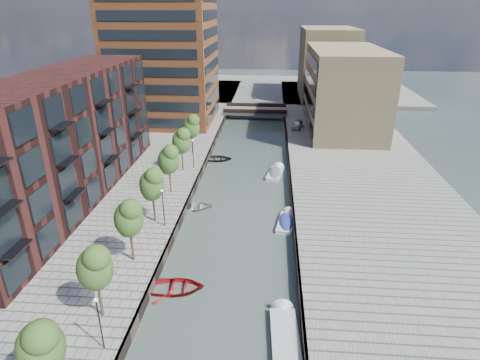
# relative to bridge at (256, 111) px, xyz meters

# --- Properties ---
(water) EXTENTS (300.00, 300.00, 0.00)m
(water) POSITION_rel_bridge_xyz_m (0.00, -32.00, -1.39)
(water) COLOR #38473F
(water) RESTS_ON ground
(quay_right) EXTENTS (20.00, 140.00, 1.00)m
(quay_right) POSITION_rel_bridge_xyz_m (16.00, -32.00, -0.89)
(quay_right) COLOR gray
(quay_right) RESTS_ON ground
(quay_wall_left) EXTENTS (0.25, 140.00, 1.00)m
(quay_wall_left) POSITION_rel_bridge_xyz_m (-6.10, -32.00, -0.89)
(quay_wall_left) COLOR #332823
(quay_wall_left) RESTS_ON ground
(quay_wall_right) EXTENTS (0.25, 140.00, 1.00)m
(quay_wall_right) POSITION_rel_bridge_xyz_m (6.10, -32.00, -0.89)
(quay_wall_right) COLOR #332823
(quay_wall_right) RESTS_ON ground
(far_closure) EXTENTS (80.00, 40.00, 1.00)m
(far_closure) POSITION_rel_bridge_xyz_m (0.00, 28.00, -0.89)
(far_closure) COLOR gray
(far_closure) RESTS_ON ground
(apartment_block) EXTENTS (8.00, 38.00, 14.00)m
(apartment_block) POSITION_rel_bridge_xyz_m (-20.00, -42.00, 6.61)
(apartment_block) COLOR black
(apartment_block) RESTS_ON quay_left
(tower) EXTENTS (18.00, 18.00, 30.00)m
(tower) POSITION_rel_bridge_xyz_m (-17.00, -7.00, 14.61)
(tower) COLOR #98522C
(tower) RESTS_ON quay_left
(tan_block_near) EXTENTS (12.00, 25.00, 14.00)m
(tan_block_near) POSITION_rel_bridge_xyz_m (16.00, -10.00, 6.61)
(tan_block_near) COLOR tan
(tan_block_near) RESTS_ON quay_right
(tan_block_far) EXTENTS (12.00, 20.00, 16.00)m
(tan_block_far) POSITION_rel_bridge_xyz_m (16.00, 16.00, 7.61)
(tan_block_far) COLOR tan
(tan_block_far) RESTS_ON quay_right
(bridge) EXTENTS (13.00, 6.00, 1.30)m
(bridge) POSITION_rel_bridge_xyz_m (0.00, 0.00, 0.00)
(bridge) COLOR gray
(bridge) RESTS_ON ground
(tree_0) EXTENTS (2.50, 2.50, 5.95)m
(tree_0) POSITION_rel_bridge_xyz_m (-8.50, -68.00, 3.92)
(tree_0) COLOR #382619
(tree_0) RESTS_ON quay_left
(tree_1) EXTENTS (2.50, 2.50, 5.95)m
(tree_1) POSITION_rel_bridge_xyz_m (-8.50, -61.00, 3.92)
(tree_1) COLOR #382619
(tree_1) RESTS_ON quay_left
(tree_2) EXTENTS (2.50, 2.50, 5.95)m
(tree_2) POSITION_rel_bridge_xyz_m (-8.50, -54.00, 3.92)
(tree_2) COLOR #382619
(tree_2) RESTS_ON quay_left
(tree_3) EXTENTS (2.50, 2.50, 5.95)m
(tree_3) POSITION_rel_bridge_xyz_m (-8.50, -47.00, 3.92)
(tree_3) COLOR #382619
(tree_3) RESTS_ON quay_left
(tree_4) EXTENTS (2.50, 2.50, 5.95)m
(tree_4) POSITION_rel_bridge_xyz_m (-8.50, -40.00, 3.92)
(tree_4) COLOR #382619
(tree_4) RESTS_ON quay_left
(tree_5) EXTENTS (2.50, 2.50, 5.95)m
(tree_5) POSITION_rel_bridge_xyz_m (-8.50, -33.00, 3.92)
(tree_5) COLOR #382619
(tree_5) RESTS_ON quay_left
(tree_6) EXTENTS (2.50, 2.50, 5.95)m
(tree_6) POSITION_rel_bridge_xyz_m (-8.50, -26.00, 3.92)
(tree_6) COLOR #382619
(tree_6) RESTS_ON quay_left
(lamp_0) EXTENTS (0.24, 0.24, 4.12)m
(lamp_0) POSITION_rel_bridge_xyz_m (-7.20, -64.00, 2.12)
(lamp_0) COLOR black
(lamp_0) RESTS_ON quay_left
(lamp_1) EXTENTS (0.24, 0.24, 4.12)m
(lamp_1) POSITION_rel_bridge_xyz_m (-7.20, -48.00, 2.12)
(lamp_1) COLOR black
(lamp_1) RESTS_ON quay_left
(lamp_2) EXTENTS (0.24, 0.24, 4.12)m
(lamp_2) POSITION_rel_bridge_xyz_m (-7.20, -32.00, 2.12)
(lamp_2) COLOR black
(lamp_2) RESTS_ON quay_left
(sloop_2) EXTENTS (5.37, 4.15, 1.03)m
(sloop_2) POSITION_rel_bridge_xyz_m (-4.18, -56.65, -1.39)
(sloop_2) COLOR maroon
(sloop_2) RESTS_ON ground
(sloop_3) EXTENTS (5.03, 4.07, 0.92)m
(sloop_3) POSITION_rel_bridge_xyz_m (-5.30, -42.13, -1.39)
(sloop_3) COLOR beige
(sloop_3) RESTS_ON ground
(sloop_4) EXTENTS (4.91, 3.64, 0.98)m
(sloop_4) POSITION_rel_bridge_xyz_m (-4.79, -26.16, -1.39)
(sloop_4) COLOR black
(sloop_4) RESTS_ON ground
(motorboat_2) EXTENTS (2.21, 5.65, 1.85)m
(motorboat_2) POSITION_rel_bridge_xyz_m (4.73, -60.48, -1.28)
(motorboat_2) COLOR silver
(motorboat_2) RESTS_ON ground
(motorboat_3) EXTENTS (2.34, 4.97, 1.59)m
(motorboat_3) POSITION_rel_bridge_xyz_m (5.35, -44.57, -1.20)
(motorboat_3) COLOR silver
(motorboat_3) RESTS_ON ground
(motorboat_4) EXTENTS (2.68, 5.40, 1.72)m
(motorboat_4) POSITION_rel_bridge_xyz_m (4.19, -30.93, -1.18)
(motorboat_4) COLOR white
(motorboat_4) RESTS_ON ground
(car) EXTENTS (2.62, 4.50, 1.44)m
(car) POSITION_rel_bridge_xyz_m (8.06, -11.15, 0.33)
(car) COLOR silver
(car) RESTS_ON quay_right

